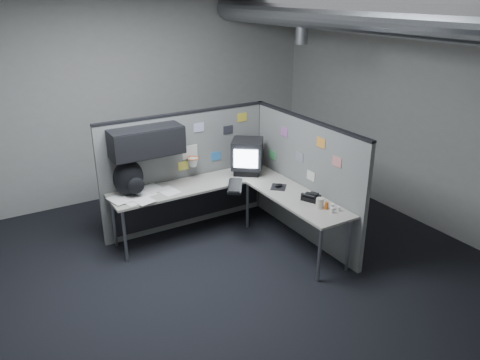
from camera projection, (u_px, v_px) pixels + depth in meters
room at (284, 88)px, 5.20m from camera, size 5.62×5.62×3.22m
partition_back at (177, 161)px, 6.21m from camera, size 2.44×0.42×1.63m
partition_right at (305, 179)px, 6.11m from camera, size 0.07×2.23×1.63m
desk at (223, 195)px, 6.12m from camera, size 2.31×2.11×0.73m
monitor at (247, 156)px, 6.48m from camera, size 0.58×0.58×0.47m
keyboard at (235, 186)px, 6.05m from camera, size 0.41×0.50×0.04m
mouse at (279, 186)px, 6.06m from camera, size 0.29×0.30×0.05m
phone at (311, 197)px, 5.69m from camera, size 0.24×0.25×0.09m
bottles at (331, 208)px, 5.42m from camera, size 0.14×0.16×0.08m
cup at (320, 203)px, 5.47m from camera, size 0.10×0.10×0.12m
papers at (144, 195)px, 5.81m from camera, size 0.90×0.63×0.02m
backpack at (129, 178)px, 5.75m from camera, size 0.40×0.37×0.46m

